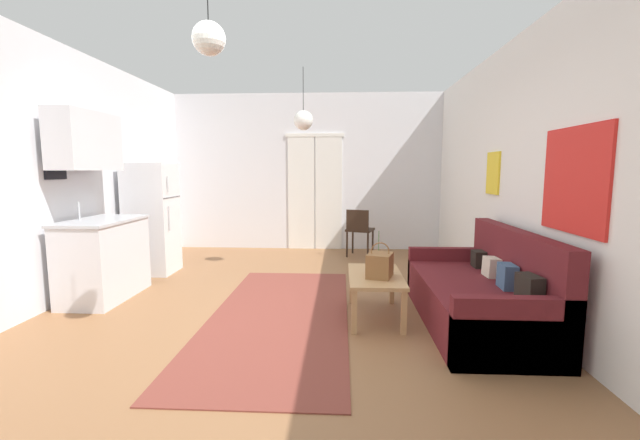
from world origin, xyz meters
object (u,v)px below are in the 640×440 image
at_px(handbag, 380,265).
at_px(refrigerator, 152,219).
at_px(accent_chair, 359,229).
at_px(pendant_lamp_near, 209,38).
at_px(bamboo_vase, 378,259).
at_px(pendant_lamp_far, 303,120).
at_px(coffee_table, 375,280).
at_px(couch, 483,296).

relative_size(handbag, refrigerator, 0.22).
height_order(accent_chair, pendant_lamp_near, pendant_lamp_near).
height_order(handbag, refrigerator, refrigerator).
distance_m(bamboo_vase, pendant_lamp_far, 2.33).
xyz_separation_m(coffee_table, pendant_lamp_far, (-0.87, 1.71, 1.76)).
bearing_deg(couch, bamboo_vase, 155.19).
xyz_separation_m(coffee_table, accent_chair, (-0.04, 2.86, 0.10)).
distance_m(handbag, refrigerator, 3.52).
relative_size(coffee_table, refrigerator, 0.60).
height_order(pendant_lamp_near, pendant_lamp_far, same).
distance_m(handbag, accent_chair, 2.95).
height_order(couch, coffee_table, couch).
distance_m(refrigerator, accent_chair, 3.24).
bearing_deg(coffee_table, pendant_lamp_near, -141.08).
bearing_deg(couch, refrigerator, 156.25).
height_order(bamboo_vase, accent_chair, bamboo_vase).
xyz_separation_m(couch, refrigerator, (-4.03, 1.77, 0.50)).
bearing_deg(refrigerator, pendant_lamp_near, -56.66).
height_order(couch, pendant_lamp_far, pendant_lamp_far).
bearing_deg(refrigerator, bamboo_vase, -23.41).
bearing_deg(handbag, pendant_lamp_far, 116.58).
bearing_deg(coffee_table, couch, -7.91).
distance_m(bamboo_vase, pendant_lamp_near, 2.64).
bearing_deg(accent_chair, pendant_lamp_near, 90.35).
distance_m(couch, bamboo_vase, 1.08).
height_order(couch, pendant_lamp_near, pendant_lamp_near).
bearing_deg(coffee_table, handbag, -70.75).
distance_m(accent_chair, pendant_lamp_near, 4.50).
relative_size(bamboo_vase, pendant_lamp_near, 0.66).
height_order(bamboo_vase, pendant_lamp_far, pendant_lamp_far).
bearing_deg(coffee_table, refrigerator, 151.62).
relative_size(accent_chair, pendant_lamp_far, 0.96).
bearing_deg(accent_chair, refrigerator, 40.25).
xyz_separation_m(refrigerator, pendant_lamp_near, (1.75, -2.66, 1.60)).
distance_m(coffee_table, accent_chair, 2.86).
bearing_deg(pendant_lamp_far, bamboo_vase, -56.69).
distance_m(bamboo_vase, handbag, 0.40).
height_order(bamboo_vase, pendant_lamp_near, pendant_lamp_near).
xyz_separation_m(coffee_table, bamboo_vase, (0.06, 0.30, 0.15)).
bearing_deg(accent_chair, pendant_lamp_far, 72.17).
distance_m(couch, pendant_lamp_near, 3.22).
distance_m(bamboo_vase, refrigerator, 3.37).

